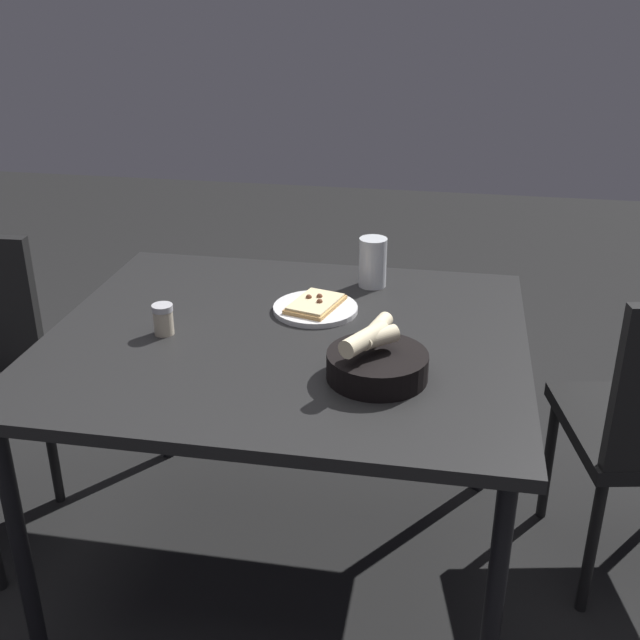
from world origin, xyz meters
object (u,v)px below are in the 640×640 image
Objects in this scene: dining_table at (287,354)px; beer_glass at (373,265)px; pepper_shaker at (163,321)px; bread_basket at (376,361)px; pizza_plate at (315,307)px.

dining_table is 8.39× the size of beer_glass.
pepper_shaker is (0.46, 0.40, -0.03)m from beer_glass.
bread_basket is 0.55m from pepper_shaker.
pizza_plate reaches higher than dining_table.
pizza_plate is at bearing -149.69° from pepper_shaker.
pizza_plate is (-0.05, -0.15, 0.07)m from dining_table.
pepper_shaker reaches higher than pizza_plate.
beer_glass reaches higher than pepper_shaker.
pizza_plate is 0.99× the size of bread_basket.
beer_glass is at bearing -139.10° from pepper_shaker.
pizza_plate is 1.59× the size of beer_glass.
bread_basket is 0.54m from beer_glass.
dining_table is at bearing -170.59° from pepper_shaker.
pizza_plate is at bearing -59.47° from bread_basket.
pepper_shaker is (0.29, 0.05, 0.09)m from dining_table.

